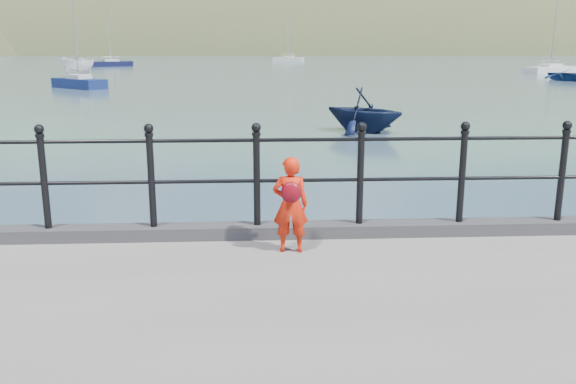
{
  "coord_description": "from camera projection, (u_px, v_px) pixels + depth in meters",
  "views": [
    {
      "loc": [
        -0.61,
        -6.99,
        3.22
      ],
      "look_at": [
        -0.24,
        -0.2,
        1.55
      ],
      "focal_mm": 38.0,
      "sensor_mm": 36.0,
      "label": 1
    }
  ],
  "objects": [
    {
      "name": "railing",
      "position": [
        309.0,
        168.0,
        7.0
      ],
      "size": [
        18.11,
        0.11,
        1.2
      ],
      "color": "black",
      "rests_on": "kerb"
    },
    {
      "name": "sailboat_far",
      "position": [
        550.0,
        70.0,
        66.53
      ],
      "size": [
        7.05,
        5.09,
        9.92
      ],
      "rotation": [
        0.0,
        0.0,
        0.51
      ],
      "color": "silver",
      "rests_on": "ground"
    },
    {
      "name": "kerb",
      "position": [
        308.0,
        230.0,
        7.18
      ],
      "size": [
        60.0,
        0.3,
        0.15
      ],
      "primitive_type": "cube",
      "color": "#28282B",
      "rests_on": "quay"
    },
    {
      "name": "sailboat_left",
      "position": [
        111.0,
        64.0,
        85.24
      ],
      "size": [
        5.84,
        4.47,
        8.21
      ],
      "rotation": [
        0.0,
        0.0,
        0.54
      ],
      "color": "black",
      "rests_on": "ground"
    },
    {
      "name": "launch_white",
      "position": [
        78.0,
        66.0,
        62.23
      ],
      "size": [
        3.49,
        5.03,
        1.82
      ],
      "primitive_type": "imported",
      "rotation": [
        0.0,
        0.0,
        -0.41
      ],
      "color": "white",
      "rests_on": "ground"
    },
    {
      "name": "launch_navy",
      "position": [
        364.0,
        110.0,
        22.4
      ],
      "size": [
        4.08,
        4.03,
        1.63
      ],
      "primitive_type": "imported",
      "rotation": [
        0.0,
        0.0,
        0.87
      ],
      "color": "black",
      "rests_on": "ground"
    },
    {
      "name": "far_shore",
      "position": [
        351.0,
        108.0,
        247.15
      ],
      "size": [
        830.0,
        200.0,
        156.0
      ],
      "color": "#333A21",
      "rests_on": "ground"
    },
    {
      "name": "ground",
      "position": [
        307.0,
        309.0,
        7.58
      ],
      "size": [
        600.0,
        600.0,
        0.0
      ],
      "primitive_type": "plane",
      "color": "#2D4251",
      "rests_on": "ground"
    },
    {
      "name": "sailboat_port",
      "position": [
        79.0,
        84.0,
        44.23
      ],
      "size": [
        4.67,
        4.48,
        7.28
      ],
      "rotation": [
        0.0,
        0.0,
        -0.74
      ],
      "color": "navy",
      "rests_on": "ground"
    },
    {
      "name": "child",
      "position": [
        290.0,
        204.0,
        6.54
      ],
      "size": [
        0.4,
        0.32,
        1.05
      ],
      "rotation": [
        0.0,
        0.0,
        3.09
      ],
      "color": "red",
      "rests_on": "quay"
    },
    {
      "name": "sailboat_deep",
      "position": [
        288.0,
        60.0,
        107.46
      ],
      "size": [
        5.61,
        3.15,
        8.06
      ],
      "rotation": [
        0.0,
        0.0,
        -0.3
      ],
      "color": "beige",
      "rests_on": "ground"
    },
    {
      "name": "launch_blue",
      "position": [
        574.0,
        75.0,
        52.86
      ],
      "size": [
        4.84,
        5.69,
        1.0
      ],
      "primitive_type": "imported",
      "rotation": [
        0.0,
        0.0,
        0.34
      ],
      "color": "navy",
      "rests_on": "ground"
    }
  ]
}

